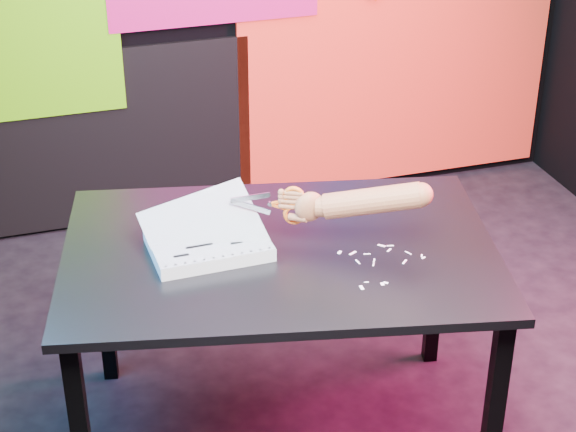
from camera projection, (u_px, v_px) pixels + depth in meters
name	position (u px, v px, depth m)	size (l,w,h in m)	color
room	(400.00, 28.00, 2.94)	(3.01, 3.01, 2.71)	black
backdrop	(281.00, 15.00, 4.37)	(2.88, 0.05, 2.08)	#F53824
work_table	(280.00, 270.00, 3.00)	(1.49, 1.14, 0.75)	black
printout_stack	(208.00, 243.00, 2.93)	(0.38, 0.27, 0.19)	white
scissors	(289.00, 205.00, 2.92)	(0.21, 0.11, 0.13)	#BBBBBB
hand_forearm	(362.00, 202.00, 2.87)	(0.41, 0.23, 0.16)	#A86838
paper_clippings	(378.00, 261.00, 2.89)	(0.25, 0.23, 0.00)	white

